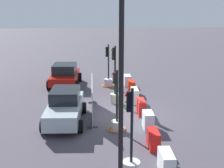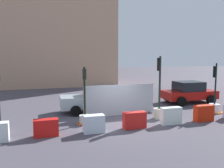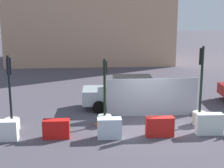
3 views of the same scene
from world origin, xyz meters
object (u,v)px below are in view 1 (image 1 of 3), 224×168
object	(u,v)px
construction_barrier_1	(153,139)
construction_barrier_0	(166,163)
traffic_light_0	(131,158)
construction_barrier_5	(131,87)
construction_barrier_4	(135,96)
car_silver_hatchback	(65,107)
traffic_light_1	(117,120)
street_lamp_post	(121,67)
construction_barrier_6	(127,80)
construction_barrier_2	(148,120)
construction_barrier_3	(141,107)
car_red_compact	(65,75)
traffic_light_3	(108,80)
traffic_light_2	(115,92)

from	to	relation	value
construction_barrier_1	construction_barrier_0	bearing A→B (deg)	-177.84
traffic_light_0	construction_barrier_5	size ratio (longest dim) A/B	3.06
construction_barrier_4	car_silver_hatchback	xyz separation A→B (m)	(-2.96, 4.03, 0.37)
traffic_light_1	construction_barrier_1	world-z (taller)	traffic_light_1
construction_barrier_0	traffic_light_1	bearing A→B (deg)	20.02
construction_barrier_5	street_lamp_post	distance (m)	12.60
construction_barrier_4	car_silver_hatchback	distance (m)	5.01
construction_barrier_4	construction_barrier_6	distance (m)	4.06
construction_barrier_2	construction_barrier_4	bearing A→B (deg)	1.54
construction_barrier_3	street_lamp_post	size ratio (longest dim) A/B	0.16
traffic_light_0	construction_barrier_4	world-z (taller)	traffic_light_0
car_red_compact	street_lamp_post	world-z (taller)	street_lamp_post
traffic_light_3	construction_barrier_3	bearing A→B (deg)	-166.16
traffic_light_2	traffic_light_3	xyz separation A→B (m)	(4.01, 0.19, -0.28)
traffic_light_1	car_silver_hatchback	xyz separation A→B (m)	(1.28, 2.59, 0.32)
traffic_light_3	car_red_compact	world-z (taller)	traffic_light_3
construction_barrier_4	car_silver_hatchback	bearing A→B (deg)	126.32
construction_barrier_0	construction_barrier_1	world-z (taller)	construction_barrier_0
construction_barrier_0	construction_barrier_3	xyz separation A→B (m)	(6.24, -0.03, 0.00)
traffic_light_2	traffic_light_3	world-z (taller)	traffic_light_2
traffic_light_1	car_red_compact	xyz separation A→B (m)	(8.64, 3.20, 0.32)
construction_barrier_2	car_red_compact	distance (m)	9.78
construction_barrier_3	construction_barrier_5	distance (m)	4.10
traffic_light_0	construction_barrier_0	size ratio (longest dim) A/B	2.90
car_silver_hatchback	traffic_light_0	bearing A→B (deg)	-152.32
traffic_light_2	construction_barrier_1	world-z (taller)	traffic_light_2
car_red_compact	traffic_light_3	bearing A→B (deg)	-97.14
traffic_light_2	construction_barrier_4	xyz separation A→B (m)	(0.02, -1.23, -0.27)
construction_barrier_1	construction_barrier_5	distance (m)	8.29
car_red_compact	construction_barrier_0	bearing A→B (deg)	-159.79
traffic_light_1	construction_barrier_0	distance (m)	4.34
traffic_light_2	construction_barrier_4	world-z (taller)	traffic_light_2
car_red_compact	construction_barrier_6	bearing A→B (deg)	-94.18
construction_barrier_5	car_red_compact	distance (m)	5.26
construction_barrier_2	construction_barrier_5	bearing A→B (deg)	0.71
traffic_light_2	construction_barrier_2	distance (m)	4.35
construction_barrier_3	traffic_light_0	bearing A→B (deg)	167.95
traffic_light_3	construction_barrier_1	world-z (taller)	traffic_light_3
construction_barrier_2	construction_barrier_6	world-z (taller)	construction_barrier_2
construction_barrier_2	construction_barrier_3	distance (m)	2.06
construction_barrier_6	traffic_light_0	bearing A→B (deg)	174.30
traffic_light_0	construction_barrier_5	xyz separation A→B (m)	(10.29, -1.28, -0.17)
construction_barrier_0	car_silver_hatchback	bearing A→B (deg)	37.22
traffic_light_3	construction_barrier_6	world-z (taller)	traffic_light_3
construction_barrier_3	street_lamp_post	bearing A→B (deg)	166.65
construction_barrier_0	construction_barrier_4	xyz separation A→B (m)	(8.32, 0.05, 0.04)
construction_barrier_0	construction_barrier_6	distance (m)	12.38
traffic_light_1	construction_barrier_1	bearing A→B (deg)	-145.19
construction_barrier_4	construction_barrier_6	size ratio (longest dim) A/B	1.07
traffic_light_1	traffic_light_2	xyz separation A→B (m)	(4.23, -0.21, 0.22)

